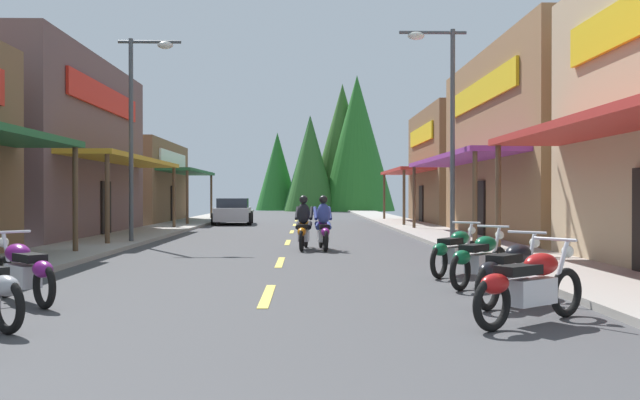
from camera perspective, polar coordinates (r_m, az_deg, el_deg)
ground at (r=26.34m, az=-2.52°, el=-3.12°), size 9.06×78.97×0.10m
sidewalk_left at (r=27.09m, az=-14.82°, el=-2.80°), size 2.48×78.97×0.12m
sidewalk_right at (r=26.83m, az=9.91°, el=-2.82°), size 2.48×78.97×0.12m
centerline_dashes at (r=28.63m, az=-2.41°, el=-2.72°), size 0.16×51.42×0.01m
storefront_left_middle at (r=27.78m, az=-24.54°, el=4.05°), size 8.60×11.81×6.70m
storefront_left_far at (r=39.81m, az=-17.24°, el=1.44°), size 8.67×10.00×4.58m
storefront_right_middle at (r=26.18m, az=20.59°, el=4.41°), size 8.44×12.33×6.82m
storefront_right_far at (r=38.27m, az=14.42°, el=2.74°), size 9.64×9.67×6.26m
streetlamp_left at (r=22.08m, az=-15.09°, el=7.24°), size 1.98×0.30×6.52m
streetlamp_right at (r=20.23m, az=10.45°, el=7.78°), size 1.98×0.30×6.47m
motorcycle_parked_right_0 at (r=8.62m, az=17.42°, el=-6.87°), size 1.79×1.34×1.04m
motorcycle_parked_right_1 at (r=10.08m, az=15.97°, el=-5.80°), size 1.52×1.65×1.04m
motorcycle_parked_right_2 at (r=11.93m, az=13.45°, el=-4.83°), size 1.46×1.70×1.04m
motorcycle_parked_right_3 at (r=13.49m, az=11.44°, el=-4.22°), size 1.37×1.76×1.04m
motorcycle_parked_left_2 at (r=10.72m, az=-23.90°, el=-5.45°), size 1.55×1.62×1.04m
rider_cruising_lead at (r=19.20m, az=0.27°, el=-2.33°), size 0.60×2.14×1.57m
rider_cruising_trailing at (r=19.32m, az=-1.40°, el=-2.31°), size 0.61×2.14×1.57m
parked_car_curbside at (r=36.35m, az=-7.41°, el=-0.98°), size 2.24×4.39×1.40m
treeline_backdrop at (r=67.33m, az=1.27°, el=4.15°), size 14.08×8.94×13.52m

